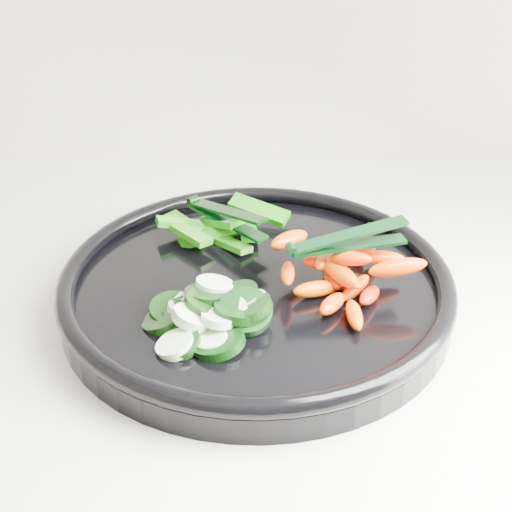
{
  "coord_description": "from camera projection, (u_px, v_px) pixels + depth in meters",
  "views": [
    {
      "loc": [
        0.12,
        1.08,
        1.33
      ],
      "look_at": [
        0.11,
        1.65,
        0.99
      ],
      "focal_mm": 50.0,
      "sensor_mm": 36.0,
      "label": 1
    }
  ],
  "objects": [
    {
      "name": "pepper_pile",
      "position": [
        217.0,
        226.0,
        0.76
      ],
      "size": [
        0.14,
        0.1,
        0.04
      ],
      "color": "#0B750B",
      "rests_on": "veggie_tray"
    },
    {
      "name": "carrot_pile",
      "position": [
        341.0,
        269.0,
        0.67
      ],
      "size": [
        0.15,
        0.17,
        0.05
      ],
      "color": "#EF4000",
      "rests_on": "veggie_tray"
    },
    {
      "name": "cucumber_pile",
      "position": [
        206.0,
        312.0,
        0.62
      ],
      "size": [
        0.13,
        0.13,
        0.04
      ],
      "color": "black",
      "rests_on": "veggie_tray"
    },
    {
      "name": "tong_pepper",
      "position": [
        224.0,
        215.0,
        0.74
      ],
      "size": [
        0.09,
        0.09,
        0.02
      ],
      "color": "black",
      "rests_on": "pepper_pile"
    },
    {
      "name": "tong_carrot",
      "position": [
        345.0,
        241.0,
        0.65
      ],
      "size": [
        0.11,
        0.04,
        0.02
      ],
      "color": "black",
      "rests_on": "carrot_pile"
    },
    {
      "name": "veggie_tray",
      "position": [
        256.0,
        287.0,
        0.68
      ],
      "size": [
        0.41,
        0.41,
        0.04
      ],
      "color": "black",
      "rests_on": "counter"
    }
  ]
}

